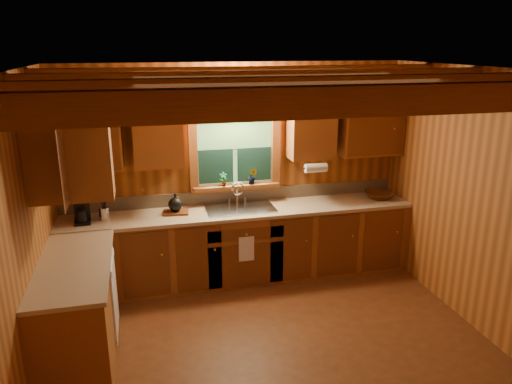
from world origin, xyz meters
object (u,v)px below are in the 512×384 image
Objects in this scene: cutting_board at (176,212)px; sink at (240,212)px; coffee_maker at (82,210)px; wicker_basket at (379,195)px.

sink is at bearing 5.03° from cutting_board.
sink is 2.71× the size of coffee_maker.
coffee_maker is 1.04× the size of cutting_board.
sink is 0.77m from cutting_board.
coffee_maker is 3.61m from wicker_basket.
cutting_board is at bearing 178.07° from sink.
coffee_maker reaches higher than wicker_basket.
sink reaches higher than cutting_board.
wicker_basket is at bearing -0.55° from sink.
coffee_maker is at bearing -178.96° from sink.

